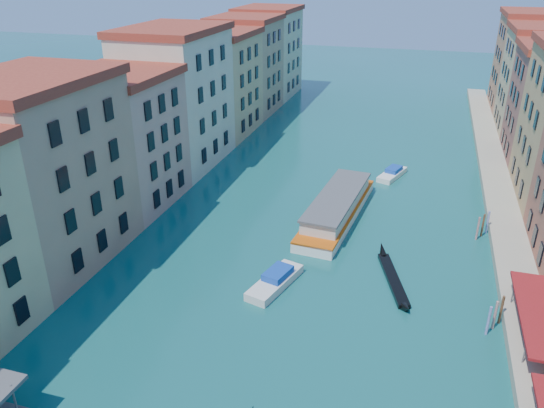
% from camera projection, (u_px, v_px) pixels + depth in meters
% --- Properties ---
extents(left_bank_palazzos, '(12.80, 128.40, 21.00)m').
position_uv_depth(left_bank_palazzos, '(158.00, 113.00, 76.27)').
color(left_bank_palazzos, beige).
rests_on(left_bank_palazzos, ground).
extents(quay, '(4.00, 140.00, 1.00)m').
position_uv_depth(quay, '(502.00, 211.00, 67.99)').
color(quay, '#B0A88D').
rests_on(quay, ground).
extents(vaporetto_far, '(6.73, 21.56, 3.16)m').
position_uv_depth(vaporetto_far, '(337.00, 207.00, 66.86)').
color(vaporetto_far, white).
rests_on(vaporetto_far, ground).
extents(gondola_far, '(4.78, 12.23, 1.78)m').
position_uv_depth(gondola_far, '(393.00, 277.00, 54.20)').
color(gondola_far, black).
rests_on(gondola_far, ground).
extents(motorboat_mid, '(4.30, 7.96, 1.57)m').
position_uv_depth(motorboat_mid, '(276.00, 280.00, 53.19)').
color(motorboat_mid, silver).
rests_on(motorboat_mid, ground).
extents(motorboat_far, '(4.12, 7.01, 1.38)m').
position_uv_depth(motorboat_far, '(393.00, 173.00, 79.74)').
color(motorboat_far, white).
rests_on(motorboat_far, ground).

